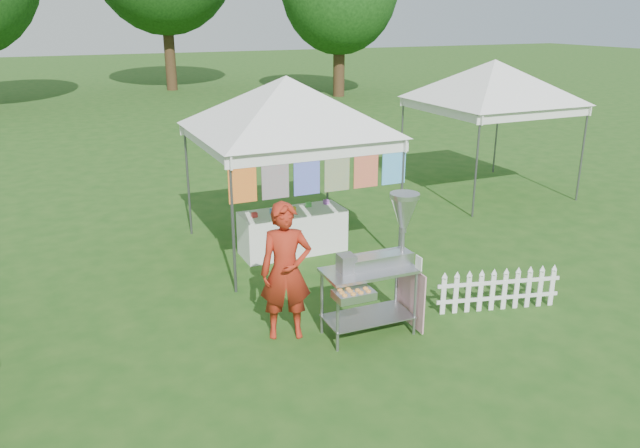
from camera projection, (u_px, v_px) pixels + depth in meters
name	position (u px, v px, depth m)	size (l,w,h in m)	color
ground	(388.00, 335.00, 8.12)	(120.00, 120.00, 0.00)	#1F4B15
canopy_main	(286.00, 76.00, 10.17)	(4.24, 4.24, 3.45)	#59595E
canopy_right	(495.00, 60.00, 13.61)	(4.24, 4.24, 3.45)	#59595E
donut_cart	(384.00, 255.00, 7.86)	(1.34, 0.88, 1.84)	gray
vendor	(286.00, 271.00, 7.82)	(0.65, 0.43, 1.79)	maroon
picket_fence	(498.00, 291.00, 8.71)	(1.75, 0.47, 0.56)	white
display_table	(293.00, 232.00, 10.80)	(1.80, 0.70, 0.75)	white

